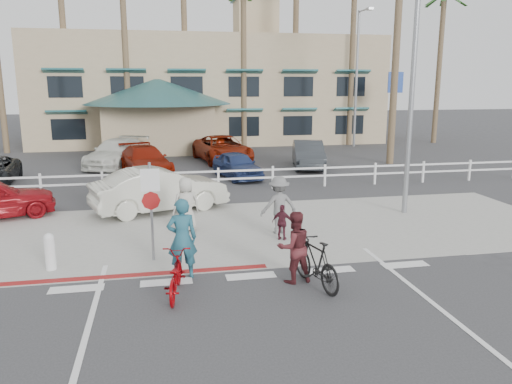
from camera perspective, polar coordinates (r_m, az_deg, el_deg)
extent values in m
plane|color=#333335|center=(11.61, -0.05, -10.73)|extent=(140.00, 140.00, 0.00)
cube|color=#333335|center=(9.84, 2.25, -15.19)|extent=(12.00, 16.00, 0.01)
cube|color=gray|center=(15.79, -3.17, -4.40)|extent=(22.00, 7.00, 0.01)
cube|color=#333335|center=(19.63, -4.77, -1.09)|extent=(40.00, 5.00, 0.01)
cube|color=#333335|center=(28.92, -6.86, 3.21)|extent=(50.00, 16.00, 0.01)
cube|color=maroon|center=(12.57, -14.87, -9.26)|extent=(7.00, 0.25, 0.02)
imported|color=#830106|center=(11.12, -9.26, -9.37)|extent=(0.87, 1.85, 0.93)
imported|color=#1F5364|center=(11.90, -8.45, -5.29)|extent=(0.74, 0.51, 1.95)
imported|color=black|center=(11.48, 6.85, -8.04)|extent=(0.98, 1.96, 1.14)
imported|color=#501D21|center=(11.60, 4.38, -6.29)|extent=(0.91, 0.76, 1.70)
imported|color=slate|center=(15.30, 2.63, -1.50)|extent=(1.21, 0.77, 1.78)
imported|color=#491924|center=(14.71, 3.03, -3.51)|extent=(0.68, 0.53, 1.07)
imported|color=#AFADA2|center=(15.64, -7.98, -1.43)|extent=(0.93, 0.70, 1.72)
imported|color=beige|center=(18.28, -10.93, 0.26)|extent=(5.11, 3.18, 1.59)
imported|color=#761003|center=(25.99, -12.58, 3.55)|extent=(3.20, 5.25, 1.42)
imported|color=navy|center=(24.35, -2.16, 3.09)|extent=(2.34, 4.00, 1.28)
imported|color=#2B2E32|center=(27.39, 6.00, 4.27)|extent=(2.47, 4.69, 1.47)
imported|color=silver|center=(28.82, -15.62, 4.32)|extent=(3.85, 5.63, 1.51)
imported|color=maroon|center=(29.47, -3.86, 4.93)|extent=(3.40, 5.84, 1.53)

